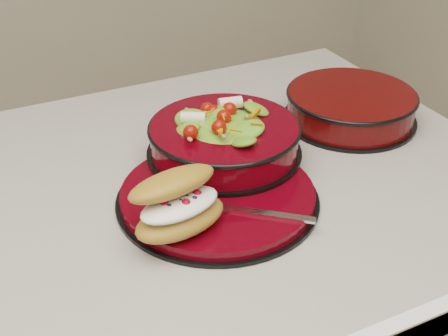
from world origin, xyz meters
name	(u,v)px	position (x,y,z in m)	size (l,w,h in m)	color
dinner_plate	(218,196)	(0.15, -0.06, 0.91)	(0.29, 0.29, 0.02)	black
salad_bowl	(224,133)	(0.20, 0.03, 0.96)	(0.24, 0.24, 0.10)	black
croissant	(178,204)	(0.06, -0.11, 0.96)	(0.14, 0.11, 0.08)	#A56932
fork	(254,212)	(0.16, -0.13, 0.92)	(0.13, 0.11, 0.00)	silver
extra_bowl	(351,105)	(0.46, 0.06, 0.93)	(0.23, 0.23, 0.05)	black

